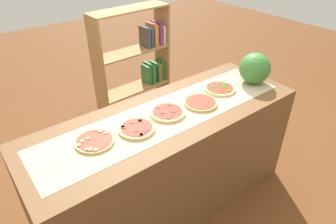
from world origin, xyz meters
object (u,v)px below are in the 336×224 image
Objects in this scene: pizza_plain_3 at (201,103)px; bookshelf at (142,71)px; pizza_mushroom_0 at (95,141)px; watermelon at (255,68)px; pizza_spinach_4 at (220,88)px; pizza_pepperoni_1 at (137,128)px; pizza_pepperoni_2 at (168,112)px.

bookshelf reaches higher than pizza_plain_3.
pizza_mushroom_0 is at bearing 175.43° from pizza_plain_3.
pizza_plain_3 is at bearing 179.34° from watermelon.
pizza_plain_3 is 1.37m from bookshelf.
pizza_spinach_4 is at bearing -90.89° from bookshelf.
pizza_plain_3 is at bearing -103.20° from bookshelf.
pizza_spinach_4 reaches higher than pizza_plain_3.
watermelon is at bearing -13.55° from pizza_spinach_4.
pizza_pepperoni_2 reaches higher than pizza_pepperoni_1.
pizza_plain_3 is at bearing -9.36° from pizza_pepperoni_2.
pizza_pepperoni_1 is 1.58m from bookshelf.
bookshelf reaches higher than watermelon.
bookshelf reaches higher than pizza_mushroom_0.
bookshelf is (1.16, 1.23, -0.30)m from pizza_mushroom_0.
pizza_pepperoni_2 reaches higher than pizza_plain_3.
pizza_pepperoni_1 is 1.19m from watermelon.
pizza_plain_3 is (0.29, -0.05, -0.00)m from pizza_pepperoni_2.
watermelon is 0.19× the size of bookshelf.
pizza_pepperoni_2 is at bearing 176.55° from watermelon.
watermelon reaches higher than pizza_pepperoni_2.
pizza_pepperoni_2 reaches higher than pizza_mushroom_0.
pizza_mushroom_0 is 0.86m from pizza_plain_3.
pizza_mushroom_0 is 1.01× the size of pizza_pepperoni_1.
pizza_mushroom_0 is at bearing 169.96° from pizza_pepperoni_1.
pizza_pepperoni_2 is at bearing -115.23° from bookshelf.
pizza_spinach_4 is (1.14, 0.00, 0.00)m from pizza_mushroom_0.
pizza_pepperoni_1 and pizza_spinach_4 have the same top height.
bookshelf reaches higher than pizza_pepperoni_1.
pizza_pepperoni_2 is 1.42m from bookshelf.
bookshelf reaches higher than pizza_pepperoni_2.
watermelon is at bearing -0.66° from pizza_plain_3.
pizza_pepperoni_1 is at bearing -176.41° from pizza_spinach_4.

